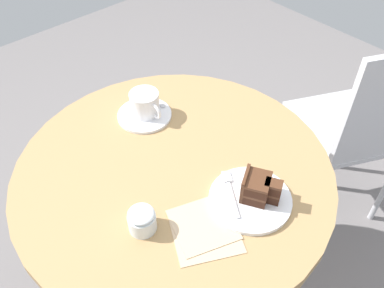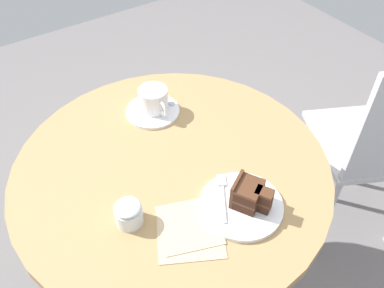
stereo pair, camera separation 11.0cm
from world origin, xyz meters
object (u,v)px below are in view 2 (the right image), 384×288
(cafe_chair, at_px, (384,142))
(teaspoon, at_px, (163,102))
(cake_slice, at_px, (249,195))
(napkin, at_px, (190,229))
(saucer, at_px, (153,111))
(sugar_pot, at_px, (129,213))
(fork, at_px, (222,192))
(coffee_cup, at_px, (154,99))
(cake_plate, at_px, (241,205))

(cafe_chair, bearing_deg, teaspoon, -6.62)
(cake_slice, relative_size, napkin, 0.50)
(saucer, relative_size, cafe_chair, 0.18)
(cake_slice, height_order, sugar_pot, cake_slice)
(fork, xyz_separation_m, sugar_pot, (-0.06, -0.23, 0.02))
(napkin, height_order, sugar_pot, sugar_pot)
(saucer, relative_size, sugar_pot, 2.49)
(fork, bearing_deg, teaspoon, 24.44)
(coffee_cup, xyz_separation_m, fork, (0.38, -0.02, -0.03))
(cake_slice, bearing_deg, cake_plate, -115.44)
(teaspoon, bearing_deg, saucer, -122.11)
(saucer, distance_m, cafe_chair, 0.81)
(coffee_cup, height_order, teaspoon, coffee_cup)
(teaspoon, relative_size, cake_slice, 0.78)
(cake_plate, bearing_deg, saucer, 179.93)
(cake_plate, height_order, fork, fork)
(coffee_cup, xyz_separation_m, napkin, (0.42, -0.15, -0.04))
(coffee_cup, bearing_deg, saucer, -74.65)
(teaspoon, relative_size, napkin, 0.39)
(coffee_cup, height_order, fork, coffee_cup)
(fork, bearing_deg, coffee_cup, 29.51)
(sugar_pot, bearing_deg, cake_slice, 64.81)
(saucer, height_order, sugar_pot, sugar_pot)
(fork, relative_size, napkin, 0.63)
(cake_plate, distance_m, napkin, 0.14)
(napkin, bearing_deg, fork, 106.77)
(cake_plate, relative_size, fork, 1.56)
(coffee_cup, xyz_separation_m, sugar_pot, (0.32, -0.26, -0.01))
(coffee_cup, height_order, cake_plate, coffee_cup)
(saucer, relative_size, coffee_cup, 1.38)
(saucer, xyz_separation_m, cafe_chair, (0.41, 0.68, -0.18))
(coffee_cup, height_order, cake_slice, cake_slice)
(coffee_cup, relative_size, sugar_pot, 1.80)
(coffee_cup, relative_size, cake_slice, 1.13)
(saucer, bearing_deg, napkin, -18.78)
(coffee_cup, relative_size, teaspoon, 1.46)
(cake_slice, distance_m, cafe_chair, 0.70)
(saucer, bearing_deg, cake_plate, -0.07)
(cake_plate, bearing_deg, sugar_pot, -115.18)
(napkin, relative_size, cafe_chair, 0.23)
(cake_slice, relative_size, fork, 0.80)
(napkin, bearing_deg, teaspoon, 156.67)
(teaspoon, bearing_deg, fork, -56.09)
(saucer, bearing_deg, teaspoon, 105.18)
(cafe_chair, bearing_deg, coffee_cup, -4.60)
(cake_plate, height_order, cake_slice, cake_slice)
(cake_plate, xyz_separation_m, napkin, (-0.02, -0.14, -0.00))
(fork, height_order, napkin, fork)
(cake_plate, xyz_separation_m, cafe_chair, (-0.03, 0.68, -0.18))
(coffee_cup, bearing_deg, sugar_pot, -38.51)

